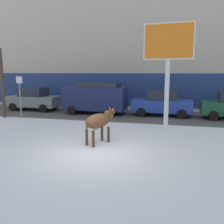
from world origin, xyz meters
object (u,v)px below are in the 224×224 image
(billboard, at_px, (168,48))
(street_sign, at_px, (20,94))
(cow_brown, at_px, (99,121))
(pedestrian_near_billboard, at_px, (170,100))
(bare_tree_left_lot, at_px, (1,80))
(car_blue_sedan, at_px, (162,103))
(car_navy_van, at_px, (95,97))
(car_grey_sedan, at_px, (34,99))

(billboard, xyz_separation_m, street_sign, (-9.61, 1.27, -2.64))
(cow_brown, relative_size, pedestrian_near_billboard, 1.09)
(cow_brown, bearing_deg, bare_tree_left_lot, 152.14)
(cow_brown, relative_size, car_blue_sedan, 0.45)
(car_blue_sedan, height_order, pedestrian_near_billboard, car_blue_sedan)
(cow_brown, relative_size, car_navy_van, 0.41)
(car_blue_sedan, height_order, street_sign, street_sign)
(cow_brown, distance_m, billboard, 5.29)
(car_navy_van, bearing_deg, car_blue_sedan, 3.64)
(car_grey_sedan, distance_m, bare_tree_left_lot, 3.83)
(car_grey_sedan, height_order, street_sign, street_sign)
(pedestrian_near_billboard, bearing_deg, car_blue_sedan, -101.89)
(bare_tree_left_lot, height_order, street_sign, bare_tree_left_lot)
(car_grey_sedan, xyz_separation_m, car_navy_van, (5.46, -0.40, 0.33))
(cow_brown, distance_m, pedestrian_near_billboard, 10.43)
(cow_brown, relative_size, billboard, 0.34)
(pedestrian_near_billboard, distance_m, street_sign, 11.26)
(billboard, height_order, car_blue_sedan, billboard)
(bare_tree_left_lot, bearing_deg, car_blue_sedan, 17.57)
(bare_tree_left_lot, bearing_deg, cow_brown, -27.86)
(billboard, relative_size, pedestrian_near_billboard, 3.21)
(billboard, relative_size, car_navy_van, 1.20)
(street_sign, bearing_deg, cow_brown, -32.19)
(billboard, bearing_deg, street_sign, 172.50)
(car_grey_sedan, height_order, car_blue_sedan, same)
(cow_brown, height_order, pedestrian_near_billboard, pedestrian_near_billboard)
(car_grey_sedan, distance_m, street_sign, 3.78)
(pedestrian_near_billboard, bearing_deg, car_navy_van, -153.99)
(bare_tree_left_lot, bearing_deg, car_grey_sedan, 85.95)
(street_sign, bearing_deg, pedestrian_near_billboard, 30.70)
(car_blue_sedan, xyz_separation_m, pedestrian_near_billboard, (0.49, 2.31, -0.03))
(car_grey_sedan, xyz_separation_m, street_sign, (1.18, -3.51, 0.76))
(car_grey_sedan, relative_size, car_navy_van, 0.91)
(billboard, distance_m, car_navy_van, 7.55)
(car_grey_sedan, bearing_deg, car_blue_sedan, -0.50)
(car_navy_van, height_order, car_blue_sedan, car_navy_van)
(car_blue_sedan, bearing_deg, car_navy_van, -176.36)
(pedestrian_near_billboard, xyz_separation_m, bare_tree_left_lot, (-11.08, -5.67, 1.68))
(car_grey_sedan, distance_m, car_blue_sedan, 10.35)
(pedestrian_near_billboard, xyz_separation_m, street_sign, (-9.66, -5.74, 0.79))
(bare_tree_left_lot, bearing_deg, pedestrian_near_billboard, 27.10)
(car_grey_sedan, bearing_deg, car_navy_van, -4.21)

